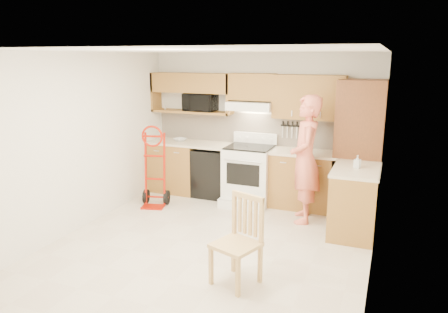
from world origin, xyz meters
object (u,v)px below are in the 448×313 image
Objects in this scene: range at (248,170)px; hand_truck at (154,170)px; person at (305,160)px; dining_chair at (236,242)px; microwave at (201,102)px.

hand_truck is at bearing -152.19° from range.
person is 2.47m from hand_truck.
range is 1.17× the size of dining_chair.
range is 0.60× the size of person.
microwave reaches higher than hand_truck.
microwave is 0.49× the size of range.
range is 1.57m from hand_truck.
hand_truck is at bearing -97.26° from person.
microwave reaches higher than dining_chair.
range is at bearing -15.83° from microwave.
range is at bearing 125.34° from dining_chair.
microwave is 3.53m from dining_chair.
microwave is at bearing 140.70° from dining_chair.
hand_truck is (-1.39, -0.73, 0.04)m from range.
microwave is 2.27m from person.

